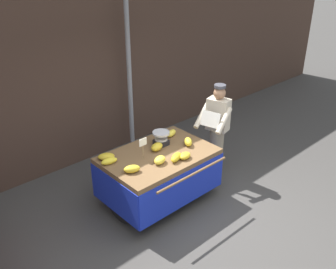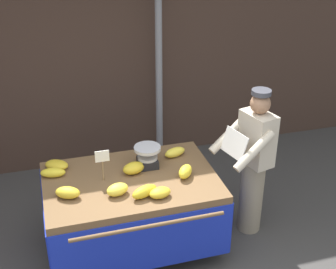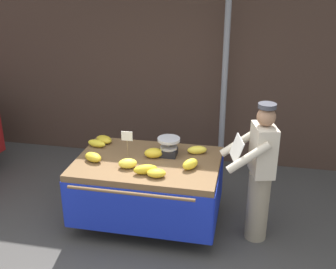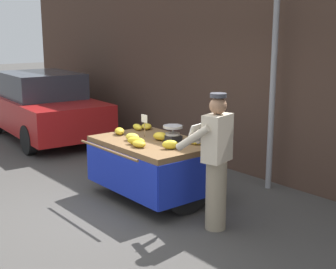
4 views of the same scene
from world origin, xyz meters
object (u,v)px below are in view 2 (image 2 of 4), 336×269
Objects in this scene: banana_bunch_0 at (117,189)px; banana_bunch_2 at (175,152)px; banana_bunch_1 at (134,168)px; street_pole at (159,63)px; banana_bunch_3 at (144,191)px; banana_bunch_8 at (57,165)px; banana_bunch_7 at (53,173)px; banana_bunch_6 at (160,193)px; banana_cart at (131,197)px; vendor_person at (253,163)px; price_sign at (102,159)px; banana_bunch_5 at (185,172)px; banana_bunch_4 at (68,193)px; weighing_scale at (148,157)px.

banana_bunch_2 is (0.74, 0.55, -0.01)m from banana_bunch_0.
street_pole is at bearing 66.13° from banana_bunch_1.
banana_bunch_3 reaches higher than banana_bunch_8.
banana_bunch_1 is 0.82m from banana_bunch_7.
street_pole is 2.24m from banana_bunch_6.
banana_bunch_0 is 0.88× the size of banana_bunch_2.
banana_cart is 1.36m from vendor_person.
banana_bunch_0 is 0.83m from banana_bunch_8.
price_sign is 0.85m from banana_bunch_5.
banana_bunch_7 is 1.00× the size of banana_bunch_8.
banana_bunch_1 reaches higher than banana_bunch_8.
banana_bunch_3 is 1.25× the size of banana_bunch_5.
street_pole is 12.73× the size of banana_bunch_1.
banana_bunch_8 is at bearing 175.69° from banana_bunch_2.
banana_bunch_2 reaches higher than banana_bunch_6.
price_sign is 1.42× the size of banana_bunch_4.
weighing_scale is 0.37m from banana_bunch_2.
banana_bunch_5 is (0.49, -0.22, 0.00)m from banana_bunch_1.
banana_bunch_2 reaches higher than banana_cart.
vendor_person is (2.04, -0.46, -0.05)m from banana_bunch_8.
banana_bunch_1 is 0.74m from banana_bunch_4.
price_sign is at bearing 130.25° from banana_bunch_3.
banana_bunch_0 is at bearing -115.91° from street_pole.
banana_bunch_5 is 1.35m from banana_bunch_8.
street_pole reaches higher than banana_cart.
banana_bunch_1 reaches higher than banana_bunch_7.
banana_bunch_4 is at bearing -166.59° from banana_cart.
banana_bunch_2 is (0.83, 0.26, -0.20)m from price_sign.
banana_bunch_3 is at bearing -49.75° from price_sign.
weighing_scale reaches higher than banana_bunch_7.
banana_bunch_4 is 0.43m from banana_bunch_7.
price_sign is at bearing 136.88° from banana_bunch_6.
banana_bunch_3 reaches higher than banana_bunch_7.
street_pole reaches higher than weighing_scale.
banana_bunch_2 is 0.91× the size of banana_bunch_3.
banana_cart is 0.41m from banana_bunch_0.
banana_bunch_1 is at bearing -113.87° from street_pole.
vendor_person is at bearing -6.61° from banana_bunch_1.
street_pole is 1.52m from banana_bunch_2.
banana_bunch_6 reaches higher than banana_cart.
price_sign is 0.89m from banana_bunch_2.
price_sign reaches higher than banana_bunch_4.
banana_bunch_0 reaches higher than banana_bunch_3.
price_sign is at bearing -23.78° from banana_bunch_7.
price_sign is 1.34× the size of banana_bunch_8.
banana_bunch_7 is (-0.80, 0.16, -0.01)m from banana_bunch_1.
banana_bunch_3 is 0.53m from banana_bunch_5.
banana_bunch_2 is at bearing 22.73° from banana_bunch_1.
banana_bunch_8 reaches higher than banana_cart.
street_pole is at bearing 65.82° from banana_cart.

